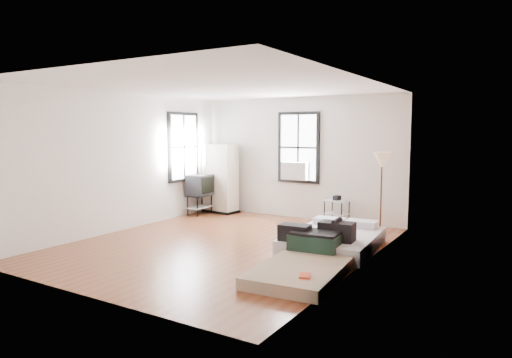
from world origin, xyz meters
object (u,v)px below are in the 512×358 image
Objects in this scene: mattress_main at (332,239)px; tv_stand at (200,186)px; side_table at (337,205)px; mattress_bare at (308,261)px; wardrobe at (221,179)px; floor_lamp at (382,165)px.

mattress_main is 4.21m from tv_stand.
side_table is 3.34m from tv_stand.
side_table is (-0.85, 3.33, 0.29)m from mattress_bare.
mattress_main is at bearing -20.57° from tv_stand.
side_table reaches higher than mattress_main.
side_table is (3.06, 0.07, -0.42)m from wardrobe.
wardrobe reaches higher than floor_lamp.
tv_stand is at bearing -178.03° from floor_lamp.
floor_lamp is (1.09, -0.48, 0.96)m from side_table.
mattress_bare is at bearing -35.08° from tv_stand.
wardrobe is at bearing 174.31° from floor_lamp.
tv_stand reaches higher than mattress_bare.
mattress_main is at bearing -70.70° from side_table.
side_table is at bearing 99.44° from mattress_bare.
tv_stand is at bearing 156.97° from mattress_main.
mattress_main is 1.20× the size of wardrobe.
floor_lamp is (0.40, 1.49, 1.21)m from mattress_main.
wardrobe is 2.69× the size of side_table.
wardrobe is at bearing 67.30° from tv_stand.
floor_lamp reaches higher than mattress_main.
wardrobe is 1.05× the size of floor_lamp.
wardrobe reaches higher than mattress_main.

